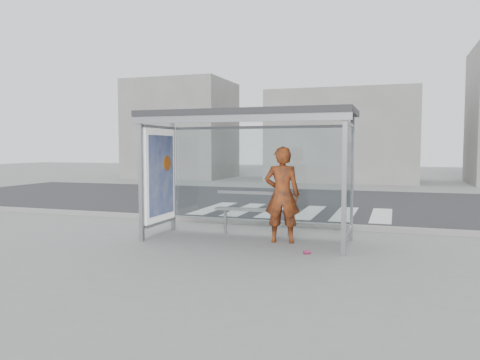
{
  "coord_description": "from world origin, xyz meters",
  "views": [
    {
      "loc": [
        2.83,
        -8.94,
        1.89
      ],
      "look_at": [
        -0.21,
        0.2,
        1.22
      ],
      "focal_mm": 35.0,
      "sensor_mm": 36.0,
      "label": 1
    }
  ],
  "objects_px": {
    "bench": "(257,210)",
    "soda_can": "(307,252)",
    "bus_shelter": "(230,143)",
    "person": "(282,195)"
  },
  "relations": [
    {
      "from": "bus_shelter",
      "to": "person",
      "type": "height_order",
      "value": "bus_shelter"
    },
    {
      "from": "bus_shelter",
      "to": "soda_can",
      "type": "relative_size",
      "value": 34.05
    },
    {
      "from": "bench",
      "to": "bus_shelter",
      "type": "bearing_deg",
      "value": -128.23
    },
    {
      "from": "bus_shelter",
      "to": "bench",
      "type": "height_order",
      "value": "bus_shelter"
    },
    {
      "from": "person",
      "to": "bench",
      "type": "xyz_separation_m",
      "value": [
        -0.67,
        0.51,
        -0.4
      ]
    },
    {
      "from": "bench",
      "to": "soda_can",
      "type": "relative_size",
      "value": 14.68
    },
    {
      "from": "bus_shelter",
      "to": "person",
      "type": "relative_size",
      "value": 2.22
    },
    {
      "from": "person",
      "to": "bench",
      "type": "bearing_deg",
      "value": -45.22
    },
    {
      "from": "bench",
      "to": "soda_can",
      "type": "height_order",
      "value": "bench"
    },
    {
      "from": "bus_shelter",
      "to": "person",
      "type": "xyz_separation_m",
      "value": [
        1.08,
        0.01,
        -1.03
      ]
    }
  ]
}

